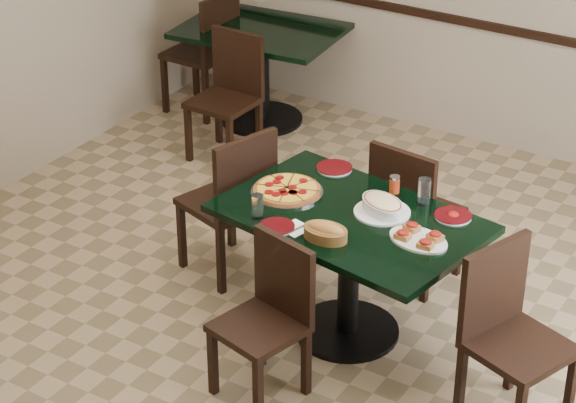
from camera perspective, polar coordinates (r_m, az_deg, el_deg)
The scene contains 20 objects.
floor at distance 6.34m, azimuth 0.06°, elevation -6.18°, with size 5.50×5.50×0.00m, color #907653.
main_table at distance 5.96m, azimuth 3.15°, elevation -2.22°, with size 1.47×1.07×0.75m.
back_table at distance 8.49m, azimuth -1.39°, elevation 7.36°, with size 1.23×0.94×0.75m.
chair_far at distance 6.46m, azimuth 6.24°, elevation -0.32°, with size 0.47×0.47×0.91m.
chair_near at distance 5.61m, azimuth -0.92°, elevation -5.57°, with size 0.48×0.48×0.85m.
chair_right at distance 5.52m, azimuth 11.10°, elevation -6.25°, with size 0.56×0.56×0.93m.
chair_left at distance 6.51m, azimuth -2.74°, elevation 0.27°, with size 0.55×0.55×0.94m.
back_chair_near at distance 7.99m, azimuth -2.97°, elevation 5.75°, with size 0.43×0.43×0.91m.
back_chair_left at distance 8.65m, azimuth -4.05°, elevation 7.91°, with size 0.47×0.47×0.98m.
pepperoni_pizza at distance 6.07m, azimuth -0.05°, elevation 0.59°, with size 0.39×0.39×0.04m.
lasagna_casserole at distance 5.88m, azimuth 4.82°, elevation -0.20°, with size 0.32×0.30×0.09m.
bread_basket at distance 5.64m, azimuth 1.92°, elevation -1.54°, with size 0.24×0.17×0.10m.
bruschetta_platter at distance 5.66m, azimuth 6.65°, elevation -1.81°, with size 0.36×0.28×0.05m.
side_plate_near at distance 5.74m, azimuth -0.56°, elevation -1.29°, with size 0.18×0.18×0.02m.
side_plate_far_r at distance 5.90m, azimuth 8.38°, elevation -0.72°, with size 0.20×0.20×0.03m.
side_plate_far_l at distance 6.33m, azimuth 2.37°, elevation 1.71°, with size 0.20×0.20×0.02m.
napkin_setting at distance 5.74m, azimuth 0.37°, elevation -1.37°, with size 0.17×0.17×0.01m.
water_glass_a at distance 5.98m, azimuth 6.92°, elevation 0.51°, with size 0.07×0.07×0.15m, color white.
water_glass_b at distance 5.81m, azimuth -1.56°, elevation -0.25°, with size 0.06×0.06×0.13m, color white.
pepper_shaker at distance 6.09m, azimuth 5.43°, elevation 0.88°, with size 0.06×0.06×0.10m.
Camera 1 is at (2.72, -4.41, 3.66)m, focal length 70.00 mm.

